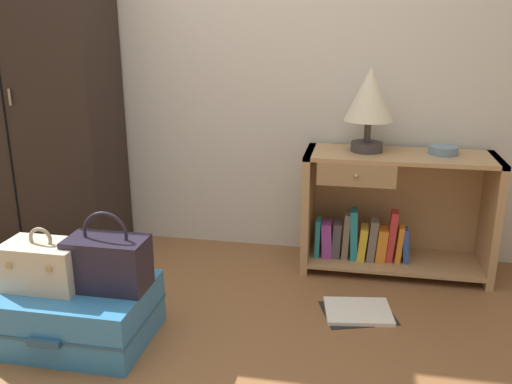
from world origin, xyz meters
TOP-DOWN VIEW (x-y plane):
  - ground_plane at (0.00, 0.00)m, footprint 9.00×9.00m
  - back_wall at (0.00, 1.50)m, footprint 6.40×0.10m
  - wardrobe at (-1.18, 1.20)m, footprint 0.99×0.47m
  - bookshelf at (0.91, 1.25)m, footprint 1.01×0.39m
  - table_lamp at (0.77, 1.26)m, footprint 0.26×0.26m
  - bowl at (1.17, 1.27)m, footprint 0.15×0.15m
  - suitcase_large at (-0.44, 0.24)m, footprint 0.66×0.49m
  - train_case at (-0.55, 0.22)m, footprint 0.32×0.20m
  - handbag at (-0.28, 0.27)m, footprint 0.34×0.18m
  - open_book_on_floor at (0.77, 0.70)m, footprint 0.39×0.35m

SIDE VIEW (x-z plane):
  - ground_plane at x=0.00m, z-range 0.00..0.00m
  - open_book_on_floor at x=0.77m, z-range 0.00..0.02m
  - suitcase_large at x=-0.44m, z-range 0.00..0.25m
  - bookshelf at x=0.91m, z-range -0.01..0.66m
  - train_case at x=-0.55m, z-range 0.22..0.49m
  - handbag at x=-0.28m, z-range 0.20..0.54m
  - bowl at x=1.17m, z-range 0.67..0.71m
  - wardrobe at x=-1.18m, z-range 0.00..1.89m
  - table_lamp at x=0.77m, z-range 0.73..1.18m
  - back_wall at x=0.00m, z-range 0.00..2.60m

